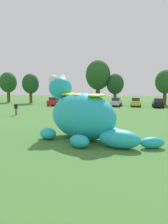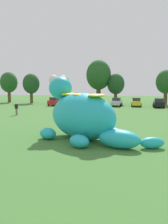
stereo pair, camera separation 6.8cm
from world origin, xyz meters
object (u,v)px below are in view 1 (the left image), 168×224
car_orange (93,102)px  car_black (158,103)px  spectator_near_inflatable (16,109)px  car_yellow (136,102)px  giant_inflatable_creature (82,115)px  car_red (54,101)px  car_green (73,101)px  car_silver (116,102)px  spectator_mid_field (65,111)px

car_orange → car_black: 12.28m
car_orange → spectator_near_inflatable: 18.01m
car_yellow → giant_inflatable_creature: bearing=-101.5°
car_red → car_yellow: bearing=1.3°
car_green → car_silver: (8.73, 0.18, 0.00)m
car_orange → spectator_mid_field: car_orange is taller
car_black → car_yellow: bearing=158.8°
spectator_near_inflatable → spectator_mid_field: same height
car_yellow → car_black: bearing=-21.2°
car_silver → spectator_near_inflatable: size_ratio=2.50×
car_yellow → car_green: bearing=-177.9°
giant_inflatable_creature → car_green: size_ratio=2.15×
car_green → car_orange: bearing=-2.1°
giant_inflatable_creature → car_silver: bearing=85.9°
car_red → spectator_near_inflatable: bearing=-91.9°
car_red → car_green: size_ratio=1.01×
spectator_near_inflatable → spectator_mid_field: size_ratio=1.00×
car_silver → car_black: size_ratio=1.01×
car_silver → car_red: bearing=-179.6°
car_orange → car_yellow: 8.34m
car_green → car_orange: 4.22m
car_orange → car_yellow: size_ratio=1.00×
spectator_mid_field → spectator_near_inflatable: bearing=168.8°
car_silver → spectator_near_inflatable: 20.82m
car_silver → car_black: same height
spectator_mid_field → car_green: bearing=98.9°
car_green → spectator_mid_field: (2.71, -17.36, -0.01)m
car_orange → spectator_mid_field: bearing=-95.0°
giant_inflatable_creature → spectator_near_inflatable: giant_inflatable_creature is taller
car_silver → car_green: bearing=-178.8°
giant_inflatable_creature → car_orange: size_ratio=2.14×
giant_inflatable_creature → car_black: size_ratio=2.12×
car_silver → car_yellow: size_ratio=1.02×
spectator_near_inflatable → car_green: bearing=74.4°
car_red → spectator_near_inflatable: car_red is taller
car_orange → car_yellow: bearing=4.3°
car_silver → car_yellow: same height
giant_inflatable_creature → car_green: bearing=103.4°
car_black → spectator_mid_field: car_black is taller
car_red → car_green: 3.91m
car_orange → car_silver: same height
car_red → car_black: 20.41m
giant_inflatable_creature → car_silver: 28.36m
spectator_mid_field → car_silver: bearing=71.1°
car_yellow → car_black: (3.94, -1.53, 0.00)m
car_orange → car_silver: (4.52, 0.34, 0.00)m
car_green → spectator_near_inflatable: (-4.44, -15.95, -0.01)m
car_red → car_yellow: same height
car_silver → car_yellow: 3.81m
car_silver → spectator_near_inflatable: (-13.17, -16.13, -0.01)m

